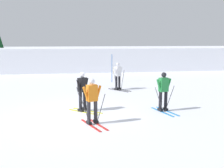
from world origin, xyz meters
The scene contains 8 objects.
ground_plane centered at (0.00, 0.00, 0.00)m, with size 120.00×120.00×0.00m, color white.
far_snow_ridge centered at (0.00, 18.50, 1.13)m, with size 80.00×9.21×2.26m, color white.
skier_white centered at (2.60, 5.34, 0.96)m, with size 1.29×1.48×1.71m.
skier_green centered at (3.74, 0.16, 0.92)m, with size 0.97×1.64×1.71m.
skier_orange centered at (0.56, -1.19, 0.92)m, with size 0.96×1.62×1.71m.
skier_black centered at (0.28, 0.65, 0.92)m, with size 1.44×1.34×1.71m.
trail_marker_pole centered at (2.69, 8.40, 1.02)m, with size 0.04×0.04×2.05m, color #1E56AD.
conifer_far_left centered at (-7.67, 18.47, 2.37)m, with size 1.46×1.46×3.89m.
Camera 1 is at (-0.07, -10.53, 3.07)m, focal length 42.09 mm.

